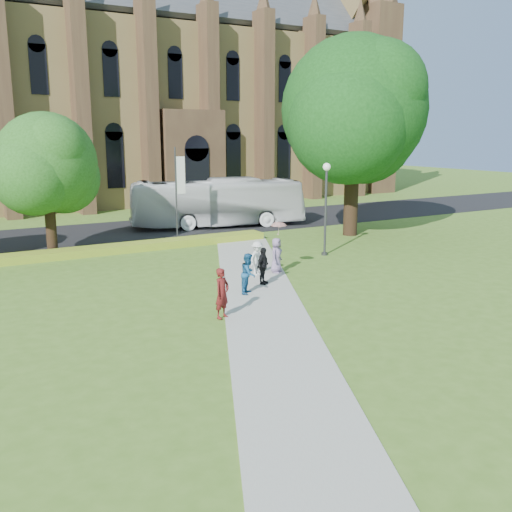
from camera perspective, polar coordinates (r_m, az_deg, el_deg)
ground at (r=23.67m, az=1.64°, el=-4.63°), size 160.00×160.00×0.00m
road at (r=41.62m, az=-12.91°, el=2.40°), size 160.00×10.00×0.02m
footpath at (r=24.49m, az=0.42°, el=-4.00°), size 15.58×28.54×0.04m
flower_hedge at (r=34.61m, az=-12.75°, el=0.83°), size 18.00×1.40×0.45m
cathedral at (r=63.26m, az=-9.98°, el=17.54°), size 52.60×18.25×28.00m
streetlamp at (r=32.46m, az=7.01°, el=5.80°), size 0.44×0.44×5.24m
large_tree at (r=39.24m, az=9.79°, el=14.21°), size 9.60×9.60×13.20m
street_tree_1 at (r=34.35m, az=-20.25°, el=8.72°), size 5.60×5.60×8.05m
banner_pole_0 at (r=37.39m, az=-7.84°, el=6.75°), size 0.70×0.10×6.00m
tour_coach at (r=42.69m, az=-3.84°, el=5.36°), size 13.23×5.92×3.59m
pedestrian_0 at (r=21.35m, az=-3.41°, el=-3.73°), size 0.83×0.72×1.91m
pedestrian_1 at (r=24.59m, az=-0.75°, el=-1.75°), size 1.08×1.08×1.77m
pedestrian_2 at (r=27.82m, az=0.13°, el=-0.22°), size 1.24×1.02×1.67m
pedestrian_3 at (r=26.11m, az=0.69°, el=-0.99°), size 1.07×0.90×1.71m
pedestrian_4 at (r=28.32m, az=2.05°, el=0.07°), size 1.01×0.96×1.75m
parasol at (r=28.27m, az=2.27°, el=2.56°), size 0.83×0.83×0.69m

